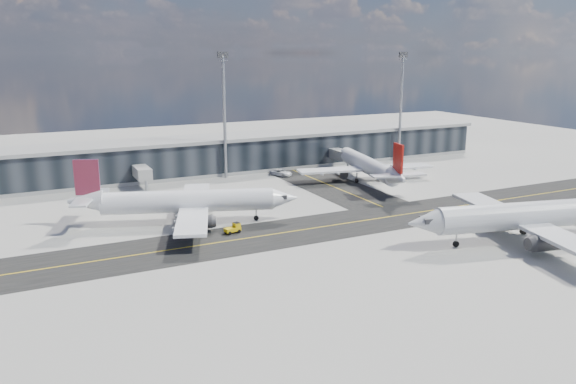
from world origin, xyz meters
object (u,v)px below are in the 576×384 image
at_px(airliner_redtail, 368,166).
at_px(airliner_near, 536,215).
at_px(baggage_tug, 234,228).
at_px(airliner_af, 185,202).
at_px(service_van, 281,172).

distance_m(airliner_redtail, airliner_near, 46.20).
bearing_deg(airliner_redtail, baggage_tug, -139.89).
height_order(airliner_af, baggage_tug, airliner_af).
distance_m(airliner_af, airliner_redtail, 48.16).
distance_m(airliner_af, airliner_near, 57.03).
xyz_separation_m(airliner_af, airliner_near, (46.42, -33.13, 0.36)).
height_order(airliner_near, baggage_tug, airliner_near).
bearing_deg(airliner_af, airliner_near, 73.28).
bearing_deg(airliner_near, service_van, 27.13).
relative_size(airliner_af, airliner_near, 0.90).
distance_m(airliner_near, baggage_tug, 47.65).
height_order(airliner_af, airliner_redtail, airliner_af).
bearing_deg(service_van, airliner_near, -104.26).
xyz_separation_m(airliner_redtail, airliner_near, (0.07, -46.20, 0.48)).
bearing_deg(baggage_tug, airliner_near, 48.38).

